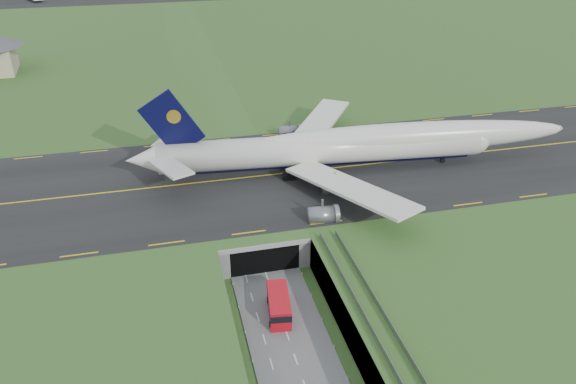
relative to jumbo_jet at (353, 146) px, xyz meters
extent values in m
plane|color=#335120|center=(-23.90, -31.84, -11.37)|extent=(900.00, 900.00, 0.00)
cube|color=gray|center=(-23.90, -31.84, -8.37)|extent=(800.00, 800.00, 6.00)
cube|color=slate|center=(-23.90, -39.34, -11.27)|extent=(12.00, 75.00, 0.20)
cube|color=black|center=(-23.90, 1.16, -5.28)|extent=(800.00, 44.00, 0.18)
cube|color=gray|center=(-23.90, -12.84, -5.87)|extent=(16.00, 22.00, 1.00)
cube|color=gray|center=(-30.90, -12.84, -8.37)|extent=(2.00, 22.00, 6.00)
cube|color=gray|center=(-16.90, -12.84, -8.37)|extent=(2.00, 22.00, 6.00)
cube|color=black|center=(-23.90, -17.84, -8.87)|extent=(12.00, 12.00, 5.00)
cube|color=#A8A8A3|center=(-23.90, -23.89, -5.77)|extent=(17.00, 0.50, 0.80)
cube|color=#A8A8A3|center=(-12.90, -50.34, -5.57)|extent=(3.00, 53.00, 0.50)
cube|color=gray|center=(-14.30, -50.34, -4.82)|extent=(0.06, 53.00, 1.00)
cube|color=gray|center=(-11.50, -50.34, -4.82)|extent=(0.06, 53.00, 1.00)
cylinder|color=#A8A8A3|center=(-12.90, -47.84, -8.57)|extent=(0.90, 0.90, 5.60)
cylinder|color=#A8A8A3|center=(-12.90, -35.84, -8.57)|extent=(0.90, 0.90, 5.60)
cylinder|color=white|center=(-6.58, 0.62, -0.28)|extent=(67.16, 12.52, 6.29)
sphere|color=white|center=(26.70, -2.51, -0.28)|extent=(6.72, 6.72, 6.17)
cone|color=white|center=(-42.80, 4.02, -0.28)|extent=(7.41, 6.60, 5.98)
ellipsoid|color=white|center=(11.39, -1.07, 1.14)|extent=(71.39, 12.42, 6.61)
ellipsoid|color=black|center=(25.73, -2.42, 0.51)|extent=(4.64, 3.15, 2.20)
cylinder|color=black|center=(-6.58, 0.62, -2.73)|extent=(63.49, 8.58, 2.64)
cube|color=white|center=(-3.15, 16.10, -1.26)|extent=(22.67, 28.01, 2.65)
cube|color=white|center=(-36.24, 10.81, 1.20)|extent=(9.65, 11.47, 1.01)
cube|color=white|center=(-6.09, -15.23, -1.26)|extent=(18.54, 29.65, 2.65)
cube|color=white|center=(-37.62, -3.87, 1.20)|extent=(8.25, 11.69, 1.01)
cube|color=black|center=(-36.44, 3.42, 7.10)|extent=(12.51, 1.76, 13.91)
cylinder|color=gold|center=(-35.95, 3.38, 8.57)|extent=(2.81, 0.94, 2.75)
cylinder|color=slate|center=(-5.00, 9.85, -4.31)|extent=(5.39, 3.71, 3.24)
cylinder|color=slate|center=(-8.66, 20.57, -4.31)|extent=(5.39, 3.71, 3.24)
cylinder|color=slate|center=(-6.74, -8.75, -4.31)|extent=(5.39, 3.71, 3.24)
cylinder|color=slate|center=(-12.34, -18.59, -4.31)|extent=(5.39, 3.71, 3.24)
cylinder|color=black|center=(20.05, -1.88, -4.65)|extent=(1.12, 0.59, 1.08)
cube|color=black|center=(-10.99, 1.03, -4.51)|extent=(6.52, 7.40, 1.38)
cube|color=red|center=(-24.03, -34.76, -9.47)|extent=(4.34, 8.87, 3.40)
cube|color=black|center=(-24.03, -34.76, -8.79)|extent=(4.43, 8.99, 1.13)
cube|color=black|center=(-24.03, -34.76, -10.89)|extent=(4.04, 8.27, 0.57)
cylinder|color=black|center=(-25.89, -37.36, -10.75)|extent=(0.54, 1.07, 1.02)
cylinder|color=black|center=(-25.09, -31.75, -10.75)|extent=(0.54, 1.07, 1.02)
cylinder|color=black|center=(-22.97, -37.78, -10.75)|extent=(0.54, 1.07, 1.02)
cylinder|color=black|center=(-22.17, -32.16, -10.75)|extent=(0.54, 1.07, 1.02)
camera|label=1|loc=(-38.81, -101.14, 47.04)|focal=35.00mm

